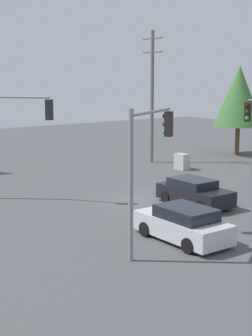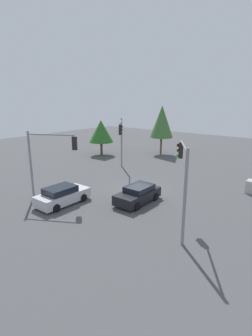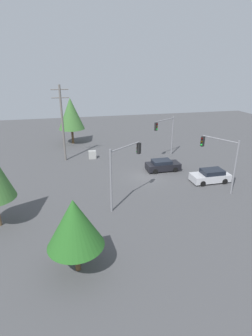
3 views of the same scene
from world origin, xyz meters
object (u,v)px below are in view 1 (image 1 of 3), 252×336
Objects in this scene: sedan_silver at (183,224)px; traffic_signal_cross at (148,151)px; sedan_dark at (194,192)px; electrical_cabinet at (182,162)px; traffic_signal_aux at (10,126)px.

traffic_signal_cross is (0.24, 1.65, 3.15)m from sedan_silver.
sedan_dark is 10.24m from electrical_cabinet.
sedan_silver is at bearing 137.73° from electrical_cabinet.
sedan_silver is 3.56m from traffic_signal_cross.
traffic_signal_cross reaches higher than sedan_silver.
sedan_silver is 0.77× the size of traffic_signal_cross.
traffic_signal_cross reaches higher than electrical_cabinet.
sedan_dark is 10.28m from traffic_signal_aux.
traffic_signal_aux is (10.53, 2.74, 3.31)m from sedan_silver.
sedan_dark is 3.67× the size of electrical_cabinet.
electrical_cabinet is (11.70, -12.51, -3.28)m from traffic_signal_cross.
electrical_cabinet is at bearing -128.83° from sedan_dark.
sedan_dark is 0.74× the size of traffic_signal_cross.
traffic_signal_aux reaches higher than traffic_signal_cross.
electrical_cabinet is at bearing 14.11° from traffic_signal_cross.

